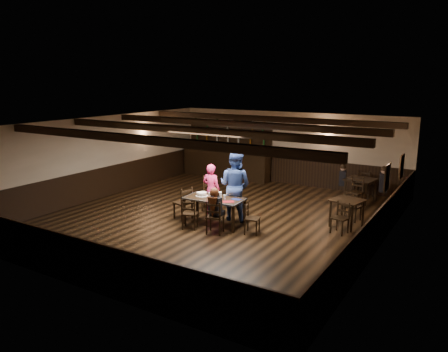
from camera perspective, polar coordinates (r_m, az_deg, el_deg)
The scene contains 25 objects.
ground at distance 12.58m, azimuth -0.95°, elevation -5.43°, with size 10.00×10.00×0.00m, color black.
room_shell at distance 12.18m, azimuth -0.85°, elevation 2.44°, with size 9.02×10.02×2.71m.
dining_table at distance 11.78m, azimuth -1.28°, elevation -3.26°, with size 1.66×0.90×0.75m.
chair_near_left at distance 11.52m, azimuth -4.57°, elevation -4.67°, with size 0.49×0.48×0.82m.
chair_near_right at distance 11.11m, azimuth -1.29°, elevation -5.09°, with size 0.50×0.49×0.88m.
chair_end_left at distance 12.34m, azimuth -5.15°, elevation -3.22°, with size 0.51×0.52×0.92m.
chair_end_right at distance 11.21m, azimuth 3.36°, elevation -5.21°, with size 0.44×0.45×0.80m.
chair_far_pushed at distance 13.25m, azimuth -1.84°, elevation -1.84°, with size 0.62×0.61×1.01m.
woman_pink at distance 12.64m, azimuth -1.66°, elevation -1.78°, with size 0.55×0.36×1.51m, color #EF3392.
man_blue at distance 12.16m, azimuth 1.44°, elevation -1.25°, with size 0.96×0.74×1.97m, color navy.
seated_person at distance 11.08m, azimuth -1.23°, elevation -3.56°, with size 0.32×0.48×0.77m.
cake at distance 11.97m, azimuth -2.93°, elevation -2.40°, with size 0.34×0.34×0.11m.
plate_stack_a at distance 11.72m, azimuth -1.54°, elevation -2.53°, with size 0.18×0.18×0.17m, color white.
plate_stack_b at distance 11.67m, azimuth -0.68°, elevation -2.53°, with size 0.16×0.16×0.19m, color white.
tea_light at distance 11.79m, azimuth -0.97°, elevation -2.74°, with size 0.05×0.05×0.06m.
salt_shaker at distance 11.47m, azimuth 0.11°, elevation -3.09°, with size 0.03×0.03×0.08m, color silver.
pepper_shaker at distance 11.53m, azimuth 0.14°, elevation -2.96°, with size 0.04×0.04×0.09m, color #A5A8AD.
drink_glass at distance 11.71m, azimuth 0.09°, elevation -2.70°, with size 0.06×0.06×0.10m, color silver.
menu_red at distance 11.42m, azimuth 0.57°, elevation -3.35°, with size 0.29×0.20×0.00m, color maroon.
menu_blue at distance 11.64m, azimuth 1.60°, elevation -3.04°, with size 0.26×0.18×0.00m, color #0F184C.
bar_counter at distance 17.58m, azimuth 0.40°, elevation 2.19°, with size 3.93×0.70×2.20m.
back_table_a at distance 12.09m, azimuth 15.82°, elevation -3.47°, with size 0.90×0.90×0.75m.
back_table_b at distance 14.71m, azimuth 17.44°, elevation -0.73°, with size 1.01×1.01×0.75m.
bg_patron_left at distance 14.82m, azimuth 15.26°, elevation 0.13°, with size 0.27×0.37×0.69m.
bg_patron_right at distance 14.39m, azimuth 20.13°, elevation -0.33°, with size 0.32×0.43×0.80m.
Camera 1 is at (6.42, -10.10, 3.88)m, focal length 35.00 mm.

